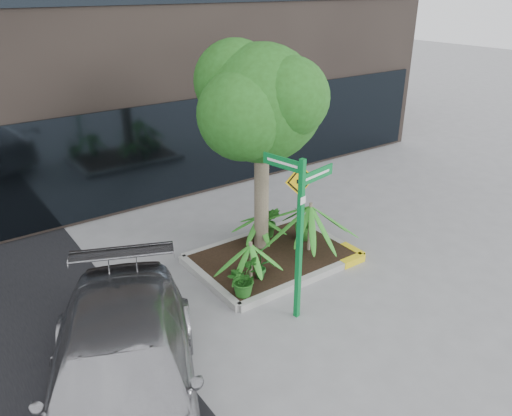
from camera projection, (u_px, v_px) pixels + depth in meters
ground at (273, 269)px, 10.41m from camera, size 80.00×80.00×0.00m
planter at (274, 257)px, 10.69m from camera, size 3.35×2.36×0.15m
tree at (261, 104)px, 9.76m from camera, size 3.01×2.67×4.51m
palm_front at (311, 206)px, 10.44m from camera, size 1.25×1.25×1.39m
palm_left at (251, 245)px, 9.48m from camera, size 0.92×0.92×1.02m
palm_back at (259, 217)px, 10.97m from camera, size 0.73×0.73×0.82m
parked_car at (123, 381)px, 6.50m from camera, size 3.84×5.40×1.45m
shrub_a at (242, 278)px, 9.19m from camera, size 0.86×0.86×0.68m
shrub_b at (304, 222)px, 11.18m from camera, size 0.64×0.64×0.81m
shrub_c at (260, 261)px, 9.69m from camera, size 0.49×0.49×0.74m
shrub_d at (271, 222)px, 11.29m from camera, size 0.58×0.58×0.75m
street_sign_post at (300, 222)px, 8.28m from camera, size 0.98×0.86×2.97m
cattle_sign at (299, 197)px, 9.88m from camera, size 0.64×0.14×2.12m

